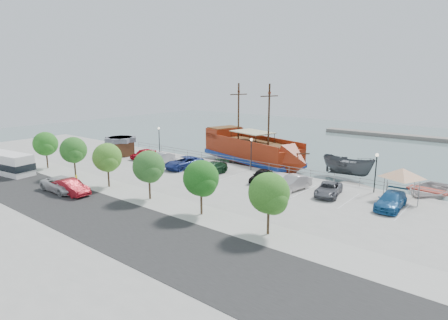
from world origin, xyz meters
The scene contains 35 objects.
ground centered at (0.00, 0.00, -1.00)m, with size 160.00×160.00×0.00m, color slate.
land_slab centered at (0.00, -21.00, -0.60)m, with size 100.00×58.00×1.20m, color #999892.
street centered at (0.00, -16.00, 0.01)m, with size 100.00×8.00×0.04m, color black.
sidewalk centered at (0.00, -10.00, 0.01)m, with size 100.00×4.00×0.05m, color #AAAAA2.
seawall_railing centered at (0.00, 7.80, 0.53)m, with size 50.00×0.06×1.00m.
far_shore centered at (10.00, 55.00, -0.60)m, with size 40.00×3.00×0.80m, color gray.
pirate_ship centered at (-2.91, 12.42, 1.14)m, with size 20.64×10.57×12.78m.
patrol_boat centered at (10.30, 13.98, 0.39)m, with size 2.71×7.19×2.78m, color #464A4F.
speedboat centered at (20.46, 10.56, -0.23)m, with size 5.32×7.45×1.54m, color beige.
dock_west centered at (-12.87, 9.20, -0.80)m, with size 6.87×1.96×0.39m, color slate.
dock_mid centered at (7.86, 9.20, -0.82)m, with size 6.37×1.82×0.36m, color gray.
dock_east centered at (14.65, 9.20, -0.78)m, with size 7.74×2.21×0.44m, color gray.
shed centered at (-21.41, 1.52, 1.57)m, with size 4.37×4.37×2.96m.
canopy_tent centered at (18.87, 5.35, 3.33)m, with size 5.87×5.87×3.82m.
street_van centered at (-10.43, -14.14, 0.78)m, with size 2.59×5.62×1.56m, color silver.
street_sedan centered at (-8.73, -14.14, 0.80)m, with size 1.69×4.84×1.59m, color maroon.
shuttle_bus centered at (-23.06, -14.50, 1.30)m, with size 7.89×3.68×2.68m.
fire_hydrant centered at (-13.46, -10.80, 0.37)m, with size 0.23×0.23×0.67m.
lamp_post_left centered at (-18.00, 6.50, 2.94)m, with size 0.36×0.36×4.28m.
lamp_post_mid centered at (0.00, 6.50, 2.94)m, with size 0.36×0.36×4.28m.
lamp_post_right centered at (16.00, 6.50, 2.94)m, with size 0.36×0.36×4.28m.
tree_a centered at (-21.85, -10.07, 3.30)m, with size 3.30×3.20×5.00m.
tree_b centered at (-14.85, -10.07, 3.30)m, with size 3.30×3.20×5.00m.
tree_c centered at (-7.85, -10.07, 3.30)m, with size 3.30×3.20×5.00m.
tree_d centered at (-0.85, -10.07, 3.30)m, with size 3.30×3.20×5.00m.
tree_e centered at (6.15, -10.07, 3.30)m, with size 3.30×3.20×5.00m.
tree_f centered at (13.15, -10.07, 3.30)m, with size 3.30×3.20×5.00m.
parked_car_a centered at (-16.98, 2.30, 0.73)m, with size 1.72×4.27×1.45m, color red.
parked_car_b centered at (-12.09, 1.26, 0.78)m, with size 1.66×4.76×1.57m, color #AEAFB3.
parked_car_c centered at (-7.61, 1.60, 0.79)m, with size 2.64×5.72×1.59m, color navy.
parked_car_d centered at (-2.55, 1.27, 0.78)m, with size 2.18×5.36×1.56m, color black.
parked_car_e centered at (4.17, 2.59, 0.72)m, with size 1.70×4.23×1.44m, color black.
parked_car_f centered at (8.75, 1.74, 0.81)m, with size 1.72×4.93×1.62m, color beige.
parked_car_g centered at (12.59, 2.46, 0.67)m, with size 2.23×4.83×1.34m, color #5B5C64.
parked_car_h centered at (18.80, 2.37, 0.76)m, with size 2.14×5.25×1.52m, color #205D9A.
Camera 1 is at (27.42, -33.56, 12.02)m, focal length 30.00 mm.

